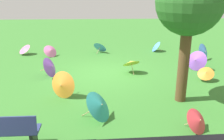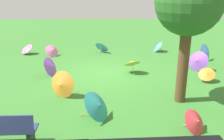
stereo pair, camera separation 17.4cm
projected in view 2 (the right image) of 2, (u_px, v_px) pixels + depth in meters
ground at (104, 74)px, 10.76m from camera, size 40.00×40.00×0.00m
park_bench at (1, 130)px, 5.63m from camera, size 1.60×0.49×0.90m
shade_tree at (189, 4)px, 7.18m from camera, size 2.04×2.04×4.23m
parasol_blue_0 at (102, 46)px, 14.17m from camera, size 1.00×0.96×0.73m
parasol_blue_1 at (206, 52)px, 12.53m from camera, size 0.96×0.94×0.89m
parasol_red_0 at (196, 122)px, 6.27m from camera, size 0.88×0.86×0.65m
parasol_purple_0 at (52, 66)px, 10.31m from camera, size 0.84×0.96×0.87m
parasol_orange_0 at (207, 74)px, 9.71m from camera, size 0.83×0.80×0.59m
parasol_pink_1 at (52, 50)px, 13.36m from camera, size 0.94×0.94×0.68m
parasol_pink_2 at (26, 48)px, 13.77m from camera, size 0.95×0.95×0.62m
parasol_orange_1 at (61, 85)px, 8.27m from camera, size 0.98×0.84×0.94m
parasol_blue_2 at (157, 46)px, 14.38m from camera, size 0.70×0.72×0.64m
parasol_purple_1 at (197, 61)px, 11.01m from camera, size 1.01×1.06×0.93m
parasol_yellow_0 at (132, 63)px, 10.68m from camera, size 0.92×0.89×0.73m
parasol_teal_0 at (98, 106)px, 6.87m from camera, size 1.05×1.13×0.87m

